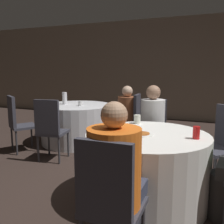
{
  "coord_description": "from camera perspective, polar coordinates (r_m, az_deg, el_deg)",
  "views": [
    {
      "loc": [
        0.73,
        -2.56,
        1.38
      ],
      "look_at": [
        -0.52,
        0.48,
        0.83
      ],
      "focal_mm": 40.0,
      "sensor_mm": 36.0,
      "label": 1
    }
  ],
  "objects": [
    {
      "name": "ground_plane",
      "position": [
        2.99,
        6.1,
        -17.94
      ],
      "size": [
        16.0,
        16.0,
        0.0
      ],
      "primitive_type": "plane",
      "color": "#332621"
    },
    {
      "name": "wall_back",
      "position": [
        7.16,
        16.81,
        9.29
      ],
      "size": [
        16.0,
        0.06,
        2.8
      ],
      "color": "gray",
      "rests_on": "ground_plane"
    },
    {
      "name": "table_near",
      "position": [
        2.73,
        7.89,
        -12.36
      ],
      "size": [
        1.28,
        1.28,
        0.73
      ],
      "color": "white",
      "rests_on": "ground_plane"
    },
    {
      "name": "table_far",
      "position": [
        4.87,
        -8.04,
        -2.6
      ],
      "size": [
        1.35,
        1.35,
        0.73
      ],
      "color": "silver",
      "rests_on": "ground_plane"
    },
    {
      "name": "chair_near_south",
      "position": [
        1.73,
        -0.78,
        -18.66
      ],
      "size": [
        0.41,
        0.41,
        0.96
      ],
      "rotation": [
        0.0,
        0.0,
        0.02
      ],
      "color": "#383842",
      "rests_on": "ground_plane"
    },
    {
      "name": "chair_near_north",
      "position": [
        3.69,
        9.3,
        -3.39
      ],
      "size": [
        0.46,
        0.47,
        0.96
      ],
      "rotation": [
        0.0,
        0.0,
        -2.97
      ],
      "color": "#383842",
      "rests_on": "ground_plane"
    },
    {
      "name": "chair_near_northeast",
      "position": [
        3.32,
        24.02,
        -5.56
      ],
      "size": [
        0.57,
        0.57,
        0.96
      ],
      "rotation": [
        0.0,
        0.0,
        -3.92
      ],
      "color": "#383842",
      "rests_on": "ground_plane"
    },
    {
      "name": "chair_far_southwest",
      "position": [
        4.48,
        -20.85,
        -1.6
      ],
      "size": [
        0.56,
        0.56,
        0.96
      ],
      "rotation": [
        0.0,
        0.0,
        -0.6
      ],
      "color": "#383842",
      "rests_on": "ground_plane"
    },
    {
      "name": "chair_far_south",
      "position": [
        3.85,
        -14.05,
        -3.0
      ],
      "size": [
        0.46,
        0.46,
        0.96
      ],
      "rotation": [
        0.0,
        0.0,
        0.16
      ],
      "color": "#383842",
      "rests_on": "ground_plane"
    },
    {
      "name": "chair_far_east",
      "position": [
        4.48,
        4.7,
        -1.01
      ],
      "size": [
        0.44,
        0.44,
        0.96
      ],
      "rotation": [
        0.0,
        0.0,
        -4.62
      ],
      "color": "#383842",
      "rests_on": "ground_plane"
    },
    {
      "name": "person_white_shirt",
      "position": [
        3.52,
        9.16,
        -3.47
      ],
      "size": [
        0.37,
        0.5,
        1.17
      ],
      "rotation": [
        0.0,
        0.0,
        -2.97
      ],
      "color": "#282828",
      "rests_on": "ground_plane"
    },
    {
      "name": "person_floral_shirt",
      "position": [
        4.52,
        2.58,
        -0.9
      ],
      "size": [
        0.51,
        0.35,
        1.11
      ],
      "rotation": [
        0.0,
        0.0,
        -4.62
      ],
      "color": "black",
      "rests_on": "ground_plane"
    },
    {
      "name": "person_orange_shirt",
      "position": [
        1.84,
        1.16,
        -15.19
      ],
      "size": [
        0.37,
        0.53,
        1.18
      ],
      "rotation": [
        0.0,
        0.0,
        0.02
      ],
      "color": "#33384C",
      "rests_on": "ground_plane"
    },
    {
      "name": "pizza_plate_near",
      "position": [
        2.58,
        6.94,
        -4.98
      ],
      "size": [
        0.23,
        0.23,
        0.02
      ],
      "color": "white",
      "rests_on": "table_near"
    },
    {
      "name": "soda_can_silver",
      "position": [
        2.27,
        0.5,
        -5.49
      ],
      "size": [
        0.07,
        0.07,
        0.12
      ],
      "color": "silver",
      "rests_on": "table_near"
    },
    {
      "name": "soda_can_red",
      "position": [
        2.52,
        18.71,
        -4.49
      ],
      "size": [
        0.07,
        0.07,
        0.12
      ],
      "color": "red",
      "rests_on": "table_near"
    },
    {
      "name": "cup_near",
      "position": [
        3.09,
        5.77,
        -1.65
      ],
      "size": [
        0.08,
        0.08,
        0.11
      ],
      "color": "silver",
      "rests_on": "table_near"
    },
    {
      "name": "bottle_far",
      "position": [
        4.9,
        -10.77,
        3.11
      ],
      "size": [
        0.09,
        0.09,
        0.23
      ],
      "color": "white",
      "rests_on": "table_far"
    },
    {
      "name": "cup_far",
      "position": [
        4.63,
        -7.22,
        1.96
      ],
      "size": [
        0.08,
        0.08,
        0.09
      ],
      "color": "white",
      "rests_on": "table_far"
    }
  ]
}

